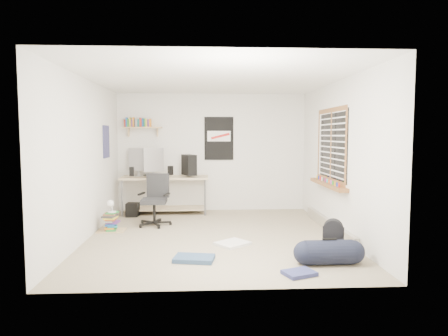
{
  "coord_description": "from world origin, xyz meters",
  "views": [
    {
      "loc": [
        -0.18,
        -6.31,
        1.63
      ],
      "look_at": [
        0.17,
        0.47,
        1.06
      ],
      "focal_mm": 32.0,
      "sensor_mm": 36.0,
      "label": 1
    }
  ],
  "objects_px": {
    "backpack": "(333,240)",
    "duffel_bag": "(329,253)",
    "desk": "(165,195)",
    "office_chair": "(154,199)",
    "book_stack": "(111,222)"
  },
  "relations": [
    {
      "from": "office_chair",
      "to": "book_stack",
      "type": "distance_m",
      "value": 0.85
    },
    {
      "from": "office_chair",
      "to": "duffel_bag",
      "type": "xyz_separation_m",
      "value": [
        2.46,
        -2.29,
        -0.35
      ]
    },
    {
      "from": "desk",
      "to": "book_stack",
      "type": "distance_m",
      "value": 1.74
    },
    {
      "from": "backpack",
      "to": "duffel_bag",
      "type": "relative_size",
      "value": 0.61
    },
    {
      "from": "duffel_bag",
      "to": "office_chair",
      "type": "bearing_deg",
      "value": 136.36
    },
    {
      "from": "desk",
      "to": "office_chair",
      "type": "relative_size",
      "value": 1.91
    },
    {
      "from": "desk",
      "to": "duffel_bag",
      "type": "height_order",
      "value": "desk"
    },
    {
      "from": "desk",
      "to": "backpack",
      "type": "relative_size",
      "value": 4.77
    },
    {
      "from": "book_stack",
      "to": "duffel_bag",
      "type": "bearing_deg",
      "value": -31.47
    },
    {
      "from": "backpack",
      "to": "book_stack",
      "type": "xyz_separation_m",
      "value": [
        -3.32,
        1.53,
        -0.05
      ]
    },
    {
      "from": "backpack",
      "to": "book_stack",
      "type": "distance_m",
      "value": 3.66
    },
    {
      "from": "office_chair",
      "to": "backpack",
      "type": "xyz_separation_m",
      "value": [
        2.64,
        -1.91,
        -0.29
      ]
    },
    {
      "from": "backpack",
      "to": "office_chair",
      "type": "bearing_deg",
      "value": 162.27
    },
    {
      "from": "duffel_bag",
      "to": "desk",
      "type": "bearing_deg",
      "value": 123.74
    },
    {
      "from": "office_chair",
      "to": "backpack",
      "type": "bearing_deg",
      "value": -21.82
    }
  ]
}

